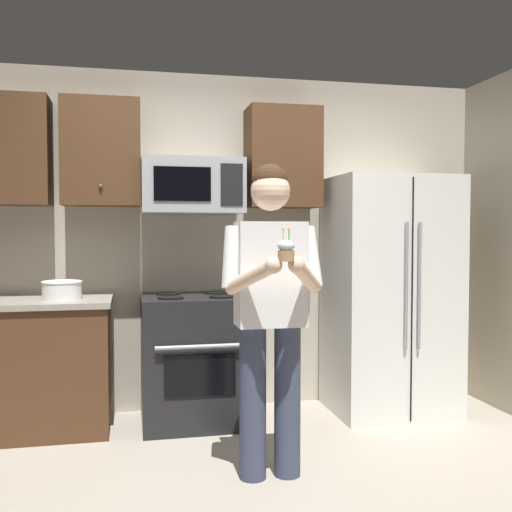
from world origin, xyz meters
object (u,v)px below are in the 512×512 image
Objects in this scene: cupcake at (286,250)px; oven_range at (195,359)px; microwave at (192,186)px; refrigerator at (390,295)px; bowl_large_white at (62,289)px; person at (271,302)px.

oven_range is at bearing 102.73° from cupcake.
microwave reaches higher than refrigerator.
oven_range is 3.40× the size of bowl_large_white.
microwave reaches higher than person.
microwave reaches higher than oven_range.
person is at bearing -40.53° from bowl_large_white.
person is at bearing -75.10° from microwave.
person is (1.23, -1.05, 0.01)m from bowl_large_white.
cupcake is (0.31, -1.39, 0.83)m from oven_range.
oven_range is at bearing 0.50° from bowl_large_white.
oven_range is 0.52× the size of refrigerator.
microwave reaches higher than bowl_large_white.
bowl_large_white reaches higher than oven_range.
cupcake is at bearing -90.00° from person.
oven_range is 1.26m from microwave.
oven_range is at bearing 106.49° from person.
refrigerator reaches higher than cupcake.
bowl_large_white is 0.16× the size of person.
refrigerator is (1.50, -0.16, -0.82)m from microwave.
refrigerator is at bearing 48.64° from cupcake.
microwave is 2.70× the size of bowl_large_white.
oven_range is 1.26× the size of microwave.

